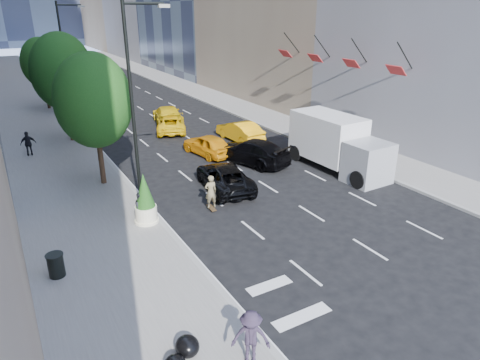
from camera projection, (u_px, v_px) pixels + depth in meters
ground at (295, 218)px, 21.19m from camera, size 160.00×160.00×0.00m
sidewalk_left at (32, 115)px, 41.11m from camera, size 6.00×120.00×0.15m
sidewalk_right at (210, 96)px, 49.88m from camera, size 4.00×120.00×0.15m
lamp_near at (136, 100)px, 19.30m from camera, size 2.13×0.22×10.00m
lamp_far at (67, 60)px, 33.76m from camera, size 2.13×0.22×10.00m
tree_near at (93, 101)px, 23.23m from camera, size 4.20×4.20×7.46m
tree_mid at (62, 72)px, 31.13m from camera, size 4.50×4.50×7.99m
tree_far at (42, 63)px, 41.84m from camera, size 3.90×3.90×6.92m
traffic_signal at (41, 58)px, 48.78m from camera, size 2.48×0.53×5.20m
facade_flags at (334, 58)px, 31.81m from camera, size 1.85×13.30×2.05m
skateboarder at (211, 194)px, 21.74m from camera, size 0.67×0.47×1.76m
black_sedan_lincoln at (225, 177)px, 24.33m from camera, size 3.23×5.46×1.42m
black_sedan_mercedes at (252, 151)px, 28.35m from camera, size 3.93×5.99×1.61m
taxi_a at (208, 145)px, 29.91m from camera, size 2.47×4.61×1.49m
taxi_b at (240, 131)px, 33.17m from camera, size 1.93×4.76×1.54m
taxi_c at (171, 123)px, 35.62m from camera, size 3.86×5.45×1.38m
taxi_d at (168, 115)px, 37.91m from camera, size 3.51×5.94×1.61m
city_bus at (86, 89)px, 45.69m from camera, size 5.99×11.66×3.17m
box_truck at (337, 143)px, 26.97m from camera, size 2.76×7.11×3.37m
pedestrian_a at (141, 208)px, 20.13m from camera, size 0.90×0.79×1.55m
pedestrian_b at (28, 144)px, 29.34m from camera, size 1.00×0.42×1.70m
pedestrian_c at (251, 338)px, 12.10m from camera, size 1.29×1.16×1.74m
trash_can at (56, 266)px, 16.21m from camera, size 0.60×0.60×0.90m
planter_shrub at (145, 199)px, 20.06m from camera, size 1.03×1.03×2.47m
garbage_bags at (183, 353)px, 12.32m from camera, size 1.23×1.19×0.61m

